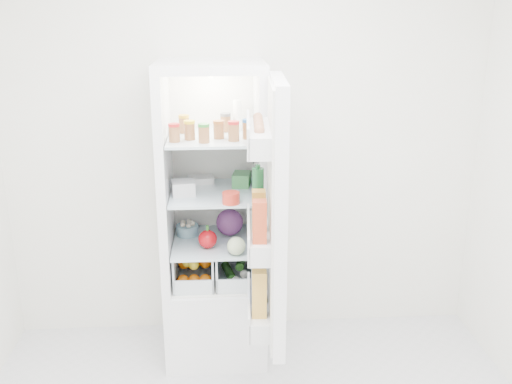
{
  "coord_description": "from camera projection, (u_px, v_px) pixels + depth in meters",
  "views": [
    {
      "loc": [
        -0.16,
        -1.98,
        2.07
      ],
      "look_at": [
        0.03,
        0.95,
        1.13
      ],
      "focal_mm": 40.0,
      "sensor_mm": 36.0,
      "label": 1
    }
  ],
  "objects": [
    {
      "name": "shelf_mid",
      "position": [
        213.0,
        193.0,
        3.32
      ],
      "size": [
        0.49,
        0.53,
        0.02
      ],
      "primitive_type": "cube",
      "color": "silver",
      "rests_on": "refrigerator"
    },
    {
      "name": "bell_pepper",
      "position": [
        208.0,
        239.0,
        3.3
      ],
      "size": [
        0.11,
        0.11,
        0.11
      ],
      "primitive_type": "sphere",
      "color": "#B60B12",
      "rests_on": "shelf_low"
    },
    {
      "name": "crisper_right",
      "position": [
        235.0,
        261.0,
        3.46
      ],
      "size": [
        0.23,
        0.46,
        0.22
      ],
      "primitive_type": null,
      "color": "silver",
      "rests_on": "refrigerator"
    },
    {
      "name": "condiment_jars",
      "position": [
        210.0,
        131.0,
        3.15
      ],
      "size": [
        0.46,
        0.34,
        0.08
      ],
      "color": "#B21919",
      "rests_on": "shelf_top"
    },
    {
      "name": "room_walls",
      "position": [
        264.0,
        150.0,
        2.04
      ],
      "size": [
        3.02,
        3.02,
        2.61
      ],
      "color": "white",
      "rests_on": "ground"
    },
    {
      "name": "foil_tray",
      "position": [
        201.0,
        180.0,
        3.48
      ],
      "size": [
        0.17,
        0.13,
        0.04
      ],
      "primitive_type": "cube",
      "rotation": [
        0.0,
        0.0,
        0.14
      ],
      "color": "silver",
      "rests_on": "shelf_mid"
    },
    {
      "name": "refrigerator",
      "position": [
        215.0,
        249.0,
        3.5
      ],
      "size": [
        0.6,
        0.6,
        1.8
      ],
      "color": "white",
      "rests_on": "ground"
    },
    {
      "name": "fridge_door",
      "position": [
        271.0,
        219.0,
        2.78
      ],
      "size": [
        0.2,
        0.6,
        1.3
      ],
      "rotation": [
        0.0,
        0.0,
        1.52
      ],
      "color": "white",
      "rests_on": "refrigerator"
    },
    {
      "name": "veg_pile",
      "position": [
        236.0,
        268.0,
        3.48
      ],
      "size": [
        0.16,
        0.3,
        0.1
      ],
      "color": "#20501A",
      "rests_on": "refrigerator"
    },
    {
      "name": "squeeze_bottle",
      "position": [
        237.0,
        115.0,
        3.34
      ],
      "size": [
        0.06,
        0.06,
        0.18
      ],
      "primitive_type": "cylinder",
      "rotation": [
        0.0,
        0.0,
        -0.16
      ],
      "color": "white",
      "rests_on": "shelf_top"
    },
    {
      "name": "tub_green",
      "position": [
        242.0,
        179.0,
        3.42
      ],
      "size": [
        0.12,
        0.15,
        0.08
      ],
      "primitive_type": "cube",
      "rotation": [
        0.0,
        0.0,
        -0.16
      ],
      "color": "#43944D",
      "rests_on": "shelf_mid"
    },
    {
      "name": "citrus_pile",
      "position": [
        194.0,
        268.0,
        3.42
      ],
      "size": [
        0.2,
        0.31,
        0.16
      ],
      "color": "orange",
      "rests_on": "refrigerator"
    },
    {
      "name": "tin_red",
      "position": [
        231.0,
        198.0,
        3.11
      ],
      "size": [
        0.13,
        0.13,
        0.06
      ],
      "primitive_type": "cylinder",
      "rotation": [
        0.0,
        0.0,
        0.41
      ],
      "color": "red",
      "rests_on": "shelf_mid"
    },
    {
      "name": "shelf_low",
      "position": [
        214.0,
        242.0,
        3.42
      ],
      "size": [
        0.49,
        0.53,
        0.01
      ],
      "primitive_type": "cube",
      "color": "silver",
      "rests_on": "refrigerator"
    },
    {
      "name": "shelf_top",
      "position": [
        212.0,
        137.0,
        3.22
      ],
      "size": [
        0.49,
        0.53,
        0.02
      ],
      "primitive_type": "cube",
      "color": "silver",
      "rests_on": "refrigerator"
    },
    {
      "name": "crisper_left",
      "position": [
        195.0,
        262.0,
        3.45
      ],
      "size": [
        0.23,
        0.46,
        0.22
      ],
      "primitive_type": null,
      "color": "silver",
      "rests_on": "refrigerator"
    },
    {
      "name": "red_cabbage",
      "position": [
        230.0,
        222.0,
        3.48
      ],
      "size": [
        0.16,
        0.16,
        0.16
      ],
      "primitive_type": "sphere",
      "color": "#591E59",
      "rests_on": "shelf_low"
    },
    {
      "name": "mushroom_bowl",
      "position": [
        187.0,
        230.0,
        3.5
      ],
      "size": [
        0.17,
        0.17,
        0.06
      ],
      "primitive_type": "cylinder",
      "rotation": [
        0.0,
        0.0,
        -0.34
      ],
      "color": "#7FABBD",
      "rests_on": "shelf_low"
    },
    {
      "name": "salad_bag",
      "position": [
        236.0,
        246.0,
        3.21
      ],
      "size": [
        0.1,
        0.1,
        0.1
      ],
      "primitive_type": "sphere",
      "color": "#B9CA97",
      "rests_on": "shelf_low"
    },
    {
      "name": "tub_white",
      "position": [
        183.0,
        188.0,
        3.25
      ],
      "size": [
        0.14,
        0.14,
        0.08
      ],
      "primitive_type": "cube",
      "rotation": [
        0.0,
        0.0,
        0.15
      ],
      "color": "silver",
      "rests_on": "shelf_mid"
    }
  ]
}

